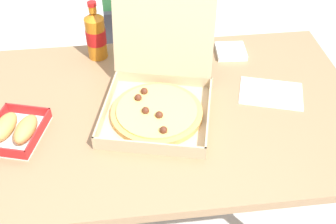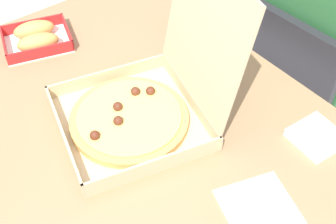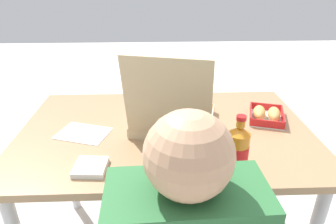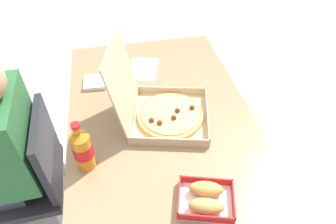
# 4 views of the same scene
# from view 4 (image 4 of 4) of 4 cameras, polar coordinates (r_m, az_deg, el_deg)

# --- Properties ---
(ground_plane) EXTENTS (10.00, 10.00, 0.00)m
(ground_plane) POSITION_cam_4_polar(r_m,az_deg,el_deg) (1.96, -1.12, -16.30)
(ground_plane) COLOR beige
(dining_table) EXTENTS (1.27, 0.82, 0.75)m
(dining_table) POSITION_cam_4_polar(r_m,az_deg,el_deg) (1.42, -1.48, -2.64)
(dining_table) COLOR #997551
(dining_table) RESTS_ON ground_plane
(chair) EXTENTS (0.42, 0.42, 0.83)m
(chair) POSITION_cam_4_polar(r_m,az_deg,el_deg) (1.61, -24.83, -11.10)
(chair) COLOR #232328
(chair) RESTS_ON ground_plane
(diner_person) EXTENTS (0.37, 0.41, 1.15)m
(diner_person) POSITION_cam_4_polar(r_m,az_deg,el_deg) (1.48, -29.32, -6.59)
(diner_person) COLOR #333847
(diner_person) RESTS_ON ground_plane
(pizza_box_open) EXTENTS (0.42, 0.46, 0.37)m
(pizza_box_open) POSITION_cam_4_polar(r_m,az_deg,el_deg) (1.30, -1.13, 0.46)
(pizza_box_open) COLOR tan
(pizza_box_open) RESTS_ON dining_table
(bread_side_box) EXTENTS (0.20, 0.23, 0.06)m
(bread_side_box) POSITION_cam_4_polar(r_m,az_deg,el_deg) (1.07, 7.28, -16.05)
(bread_side_box) COLOR white
(bread_side_box) RESTS_ON dining_table
(cola_bottle) EXTENTS (0.07, 0.07, 0.22)m
(cola_bottle) POSITION_cam_4_polar(r_m,az_deg,el_deg) (1.14, -16.04, -6.83)
(cola_bottle) COLOR orange
(cola_bottle) RESTS_ON dining_table
(paper_menu) EXTENTS (0.25, 0.21, 0.00)m
(paper_menu) POSITION_cam_4_polar(r_m,az_deg,el_deg) (1.63, -4.85, 8.24)
(paper_menu) COLOR white
(paper_menu) RESTS_ON dining_table
(napkin_pile) EXTENTS (0.12, 0.12, 0.02)m
(napkin_pile) POSITION_cam_4_polar(r_m,az_deg,el_deg) (1.56, -13.82, 5.51)
(napkin_pile) COLOR white
(napkin_pile) RESTS_ON dining_table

